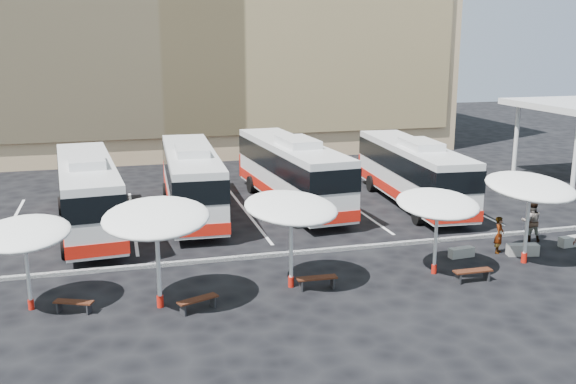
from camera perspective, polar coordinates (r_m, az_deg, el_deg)
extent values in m
plane|color=black|center=(27.46, -0.37, -6.01)|extent=(120.00, 120.00, 0.00)
cylinder|color=silver|center=(42.19, 24.22, 3.06)|extent=(0.30, 0.30, 4.80)
cylinder|color=silver|center=(46.91, 19.63, 4.40)|extent=(0.30, 0.30, 4.80)
cube|color=black|center=(27.90, -0.64, -5.53)|extent=(34.00, 0.25, 0.15)
cube|color=white|center=(34.70, -23.57, -2.98)|extent=(0.15, 12.00, 0.01)
cube|color=white|center=(34.28, -13.62, -2.41)|extent=(0.15, 12.00, 0.01)
cube|color=white|center=(34.91, -3.74, -1.76)|extent=(0.15, 12.00, 0.01)
cube|color=white|center=(36.53, 5.52, -1.11)|extent=(0.15, 12.00, 0.01)
cube|color=white|center=(39.01, 13.80, -0.50)|extent=(0.15, 12.00, 0.01)
cube|color=silver|center=(32.53, -17.38, 0.02)|extent=(3.46, 12.09, 2.98)
cube|color=black|center=(32.40, -17.46, 1.04)|extent=(3.52, 12.15, 1.09)
cube|color=red|center=(32.79, -17.25, -1.84)|extent=(3.52, 12.15, 0.55)
cube|color=red|center=(38.51, -17.77, 0.88)|extent=(2.55, 0.41, 1.39)
cube|color=silver|center=(31.22, -17.50, 2.64)|extent=(1.83, 3.10, 0.40)
cylinder|color=black|center=(36.22, -19.47, -1.15)|extent=(0.43, 1.02, 0.99)
cylinder|color=black|center=(36.30, -15.56, -0.84)|extent=(0.43, 1.02, 0.99)
cylinder|color=black|center=(29.04, -19.22, -4.66)|extent=(0.43, 1.02, 0.99)
cylinder|color=black|center=(29.14, -14.33, -4.25)|extent=(0.43, 1.02, 0.99)
cube|color=silver|center=(34.36, -8.59, 1.19)|extent=(3.01, 12.05, 2.99)
cube|color=black|center=(34.24, -8.62, 2.17)|extent=(3.07, 12.11, 1.10)
cube|color=red|center=(34.61, -8.52, -0.58)|extent=(3.07, 12.11, 0.55)
cube|color=red|center=(40.35, -9.20, 1.91)|extent=(2.56, 0.31, 1.39)
cube|color=silver|center=(33.07, -8.56, 3.70)|extent=(1.72, 3.05, 0.40)
cylinder|color=black|center=(38.02, -10.78, 0.06)|extent=(0.39, 1.01, 1.00)
cylinder|color=black|center=(38.17, -7.05, 0.25)|extent=(0.39, 1.01, 1.00)
cylinder|color=black|center=(30.79, -10.24, -3.09)|extent=(0.39, 1.01, 1.00)
cylinder|color=black|center=(30.98, -5.63, -2.83)|extent=(0.39, 1.01, 1.00)
cube|color=silver|center=(35.83, 0.29, 1.96)|extent=(3.47, 12.51, 3.09)
cube|color=black|center=(35.71, 0.30, 2.93)|extent=(3.54, 12.58, 1.13)
cube|color=red|center=(36.07, 0.29, 0.19)|extent=(3.54, 12.58, 0.57)
cube|color=red|center=(41.74, -2.57, 2.51)|extent=(2.64, 0.40, 1.44)
cube|color=silver|center=(34.57, 0.88, 4.48)|extent=(1.87, 3.20, 0.41)
cylinder|color=black|center=(39.11, -3.26, 0.68)|extent=(0.43, 1.05, 1.03)
cylinder|color=black|center=(39.88, 0.29, 0.95)|extent=(0.43, 1.05, 1.03)
cylinder|color=black|center=(31.99, 0.61, -2.21)|extent=(0.43, 1.05, 1.03)
cylinder|color=black|center=(32.93, 4.82, -1.80)|extent=(0.43, 1.05, 1.03)
cube|color=silver|center=(36.70, 11.01, 1.86)|extent=(3.30, 12.02, 2.97)
cube|color=black|center=(36.59, 11.05, 2.77)|extent=(3.36, 12.08, 1.09)
cube|color=red|center=(36.93, 10.94, 0.20)|extent=(3.36, 12.08, 0.54)
cube|color=red|center=(42.29, 7.96, 2.47)|extent=(2.54, 0.37, 1.39)
cube|color=silver|center=(35.51, 11.73, 4.20)|extent=(1.79, 3.07, 0.40)
cylinder|color=black|center=(39.75, 7.40, 0.76)|extent=(0.41, 1.01, 0.99)
cylinder|color=black|center=(40.59, 10.72, 0.91)|extent=(0.41, 1.01, 0.99)
cylinder|color=black|center=(33.01, 11.47, -2.02)|extent=(0.41, 1.01, 0.99)
cylinder|color=black|center=(34.02, 15.33, -1.77)|extent=(0.41, 1.01, 0.99)
cylinder|color=silver|center=(23.85, -22.12, -6.64)|extent=(0.15, 0.15, 2.72)
cylinder|color=red|center=(24.27, -21.87, -9.26)|extent=(0.23, 0.23, 0.36)
ellipsoid|color=white|center=(23.43, -22.42, -3.40)|extent=(3.59, 3.63, 0.93)
cylinder|color=silver|center=(22.68, -11.45, -6.26)|extent=(0.18, 0.18, 3.21)
cylinder|color=red|center=(23.18, -11.29, -9.50)|extent=(0.28, 0.28, 0.43)
ellipsoid|color=white|center=(22.18, -11.65, -2.22)|extent=(4.38, 4.42, 1.10)
cylinder|color=silver|center=(24.02, 0.28, -5.04)|extent=(0.19, 0.19, 3.06)
cylinder|color=red|center=(24.48, 0.27, -7.99)|extent=(0.30, 0.30, 0.41)
ellipsoid|color=white|center=(23.57, 0.28, -1.39)|extent=(4.58, 4.61, 1.05)
cylinder|color=silver|center=(26.09, 12.99, -4.14)|extent=(0.13, 0.13, 2.84)
cylinder|color=red|center=(26.48, 12.85, -6.68)|extent=(0.21, 0.21, 0.38)
ellipsoid|color=white|center=(25.69, 13.16, -1.01)|extent=(3.23, 3.27, 0.97)
cylinder|color=silver|center=(28.38, 20.47, -2.84)|extent=(0.18, 0.18, 3.21)
cylinder|color=red|center=(28.78, 20.24, -5.50)|extent=(0.28, 0.28, 0.43)
ellipsoid|color=white|center=(27.98, 20.75, 0.43)|extent=(4.39, 4.43, 1.10)
cube|color=black|center=(23.43, -18.52, -9.25)|extent=(1.39, 0.86, 0.05)
cube|color=black|center=(23.75, -19.67, -9.57)|extent=(0.18, 0.34, 0.36)
cube|color=black|center=(23.28, -17.27, -9.85)|extent=(0.18, 0.34, 0.36)
cube|color=black|center=(22.59, -8.02, -9.42)|extent=(1.50, 0.91, 0.06)
cube|color=black|center=(22.42, -9.33, -10.27)|extent=(0.19, 0.37, 0.39)
cube|color=black|center=(22.94, -6.71, -9.62)|extent=(0.19, 0.37, 0.39)
cube|color=black|center=(24.23, 2.58, -7.63)|extent=(1.55, 0.47, 0.06)
cube|color=black|center=(24.17, 1.16, -8.28)|extent=(0.08, 0.39, 0.41)
cube|color=black|center=(24.48, 3.97, -8.02)|extent=(0.08, 0.39, 0.41)
cube|color=black|center=(25.90, 16.11, -6.75)|extent=(1.54, 0.41, 0.06)
cube|color=black|center=(25.68, 14.89, -7.41)|extent=(0.06, 0.39, 0.41)
cube|color=black|center=(26.29, 17.24, -7.07)|extent=(0.06, 0.39, 0.41)
cube|color=gray|center=(28.66, 15.16, -5.21)|extent=(1.15, 0.46, 0.42)
cube|color=gray|center=(29.70, 20.13, -4.84)|extent=(1.40, 0.72, 0.50)
cube|color=gray|center=(31.82, 23.90, -4.03)|extent=(1.23, 0.50, 0.45)
imported|color=black|center=(29.53, 18.27, -3.64)|extent=(0.69, 0.70, 1.63)
imported|color=black|center=(31.71, 20.87, -2.46)|extent=(1.10, 0.99, 1.88)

